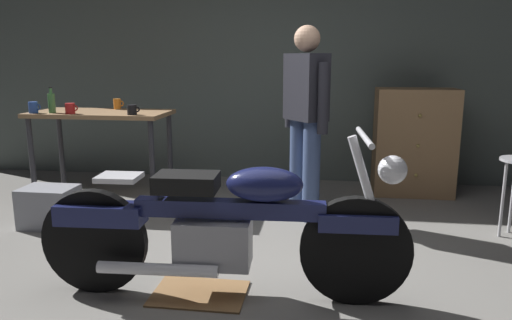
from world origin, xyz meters
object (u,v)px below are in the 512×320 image
Objects in this scene: wooden_dresser at (414,142)px; mug_red_diner at (70,108)px; bottle at (52,103)px; person_standing at (306,115)px; mug_black_matte at (132,110)px; motorcycle at (224,225)px; storage_bin at (49,207)px; mug_orange_travel at (117,104)px; mug_blue_enamel at (33,107)px.

wooden_dresser is 3.40m from mug_red_diner.
bottle is at bearing 168.32° from mug_red_diner.
person_standing is 1.56m from mug_black_matte.
person_standing is at bearing 73.03° from motorcycle.
wooden_dresser is 3.56m from storage_bin.
mug_orange_travel reaches higher than storage_bin.
wooden_dresser reaches higher than mug_black_matte.
motorcycle is 4.98× the size of storage_bin.
mug_orange_travel is at bearing 76.92° from storage_bin.
bottle is at bearing 177.42° from mug_black_matte.
mug_orange_travel is 0.56m from mug_black_matte.
mug_black_matte reaches higher than storage_bin.
bottle is at bearing 138.56° from motorcycle.
mug_black_matte is at bearing 43.42° from storage_bin.
mug_orange_travel is at bearing 38.83° from person_standing.
motorcycle is 1.66m from person_standing.
storage_bin is (-2.12, -0.53, -0.76)m from person_standing.
motorcycle is 2.54m from mug_orange_travel.
wooden_dresser is 3.05m from mug_orange_travel.
motorcycle is 1.99× the size of wooden_dresser.
person_standing is 1.50m from wooden_dresser.
person_standing is 6.93× the size of bottle.
storage_bin is 3.76× the size of mug_black_matte.
person_standing is 3.80× the size of storage_bin.
mug_blue_enamel is (-2.52, -0.00, 0.03)m from person_standing.
wooden_dresser is at bearing 19.97° from mug_black_matte.
motorcycle is at bearing -30.52° from storage_bin.
motorcycle is 2.39m from mug_red_diner.
wooden_dresser reaches higher than storage_bin.
person_standing is 2.52m from mug_blue_enamel.
motorcycle is 2.00m from mug_black_matte.
mug_red_diner is 0.59m from mug_black_matte.
mug_black_matte is (0.59, 0.01, -0.00)m from mug_red_diner.
mug_blue_enamel is (-0.96, -0.00, 0.01)m from mug_black_matte.
storage_bin is at bearing 66.05° from person_standing.
mug_blue_enamel is (-3.60, -0.97, 0.40)m from wooden_dresser.
mug_orange_travel is at bearing 126.97° from mug_black_matte.
mug_red_diner is (-0.03, 0.52, 0.78)m from storage_bin.
wooden_dresser reaches higher than mug_red_diner.
mug_orange_travel is at bearing 60.16° from mug_red_diner.
motorcycle reaches higher than mug_black_matte.
mug_black_matte is (-2.65, -0.96, 0.39)m from wooden_dresser.
storage_bin is 3.67× the size of mug_red_diner.
mug_orange_travel is at bearing 41.40° from bottle.
motorcycle is 9.09× the size of bottle.
storage_bin is at bearing -52.87° from mug_blue_enamel.
wooden_dresser is at bearing 56.83° from motorcycle.
person_standing reaches higher than motorcycle.
storage_bin is 1.02m from mug_blue_enamel.
person_standing is 2.15m from mug_red_diner.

